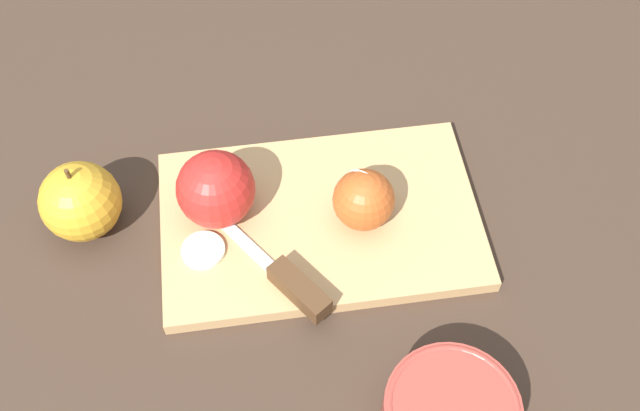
{
  "coord_description": "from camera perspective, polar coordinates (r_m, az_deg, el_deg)",
  "views": [
    {
      "loc": [
        -0.02,
        0.47,
        0.73
      ],
      "look_at": [
        0.0,
        0.0,
        0.04
      ],
      "focal_mm": 42.0,
      "sensor_mm": 36.0,
      "label": 1
    }
  ],
  "objects": [
    {
      "name": "apple_half_right",
      "position": [
        0.83,
        -7.95,
        1.37
      ],
      "size": [
        0.09,
        0.09,
        0.09
      ],
      "rotation": [
        0.0,
        0.0,
        0.08
      ],
      "color": "red",
      "rests_on": "cutting_board"
    },
    {
      "name": "cutting_board",
      "position": [
        0.86,
        -0.0,
        -1.09
      ],
      "size": [
        0.4,
        0.29,
        0.02
      ],
      "color": "tan",
      "rests_on": "ground_plane"
    },
    {
      "name": "apple_slice",
      "position": [
        0.83,
        -8.89,
        -3.39
      ],
      "size": [
        0.05,
        0.05,
        0.01
      ],
      "color": "beige",
      "rests_on": "cutting_board"
    },
    {
      "name": "apple_half_left",
      "position": [
        0.82,
        3.36,
        0.65
      ],
      "size": [
        0.07,
        0.07,
        0.07
      ],
      "rotation": [
        0.0,
        0.0,
        4.02
      ],
      "color": "#AD4C1E",
      "rests_on": "cutting_board"
    },
    {
      "name": "knife",
      "position": [
        0.79,
        -1.91,
        -6.15
      ],
      "size": [
        0.13,
        0.13,
        0.02
      ],
      "rotation": [
        0.0,
        0.0,
        -0.76
      ],
      "color": "silver",
      "rests_on": "cutting_board"
    },
    {
      "name": "ground_plane",
      "position": [
        0.87,
        -0.0,
        -1.41
      ],
      "size": [
        4.0,
        4.0,
        0.0
      ],
      "primitive_type": "plane",
      "color": "#38281E"
    },
    {
      "name": "apple_whole",
      "position": [
        0.87,
        -17.78,
        0.3
      ],
      "size": [
        0.09,
        0.09,
        0.1
      ],
      "color": "gold",
      "rests_on": "ground_plane"
    }
  ]
}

